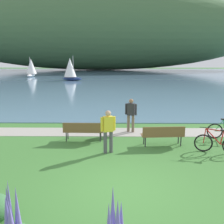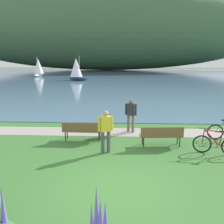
{
  "view_description": "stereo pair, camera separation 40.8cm",
  "coord_description": "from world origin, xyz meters",
  "px_view_note": "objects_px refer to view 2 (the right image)",
  "views": [
    {
      "loc": [
        -0.23,
        -6.43,
        3.65
      ],
      "look_at": [
        -0.37,
        5.86,
        1.0
      ],
      "focal_mm": 39.6,
      "sensor_mm": 36.0,
      "label": 1
    },
    {
      "loc": [
        0.18,
        -6.42,
        3.65
      ],
      "look_at": [
        -0.37,
        5.86,
        1.0
      ],
      "focal_mm": 39.6,
      "sensor_mm": 36.0,
      "label": 2
    }
  ],
  "objects_px": {
    "bicycle_beside_path": "(216,145)",
    "sailboat_mid_bay": "(76,69)",
    "park_bench_near_camera": "(82,130)",
    "person_at_shoreline": "(131,113)",
    "sailboat_nearest_to_shore": "(38,67)",
    "park_bench_further_along": "(161,135)",
    "person_on_the_grass": "(106,129)"
  },
  "relations": [
    {
      "from": "park_bench_further_along",
      "to": "sailboat_mid_bay",
      "type": "height_order",
      "value": "sailboat_mid_bay"
    },
    {
      "from": "person_at_shoreline",
      "to": "sailboat_nearest_to_shore",
      "type": "distance_m",
      "value": 42.91
    },
    {
      "from": "park_bench_near_camera",
      "to": "sailboat_nearest_to_shore",
      "type": "bearing_deg",
      "value": 111.29
    },
    {
      "from": "park_bench_further_along",
      "to": "person_at_shoreline",
      "type": "distance_m",
      "value": 2.42
    },
    {
      "from": "bicycle_beside_path",
      "to": "person_at_shoreline",
      "type": "bearing_deg",
      "value": 138.77
    },
    {
      "from": "park_bench_further_along",
      "to": "bicycle_beside_path",
      "type": "relative_size",
      "value": 1.07
    },
    {
      "from": "bicycle_beside_path",
      "to": "sailboat_nearest_to_shore",
      "type": "distance_m",
      "value": 46.89
    },
    {
      "from": "person_on_the_grass",
      "to": "sailboat_mid_bay",
      "type": "bearing_deg",
      "value": 102.48
    },
    {
      "from": "person_on_the_grass",
      "to": "person_at_shoreline",
      "type": "bearing_deg",
      "value": 69.49
    },
    {
      "from": "park_bench_near_camera",
      "to": "bicycle_beside_path",
      "type": "xyz_separation_m",
      "value": [
        5.46,
        -1.4,
        -0.12
      ]
    },
    {
      "from": "person_at_shoreline",
      "to": "bicycle_beside_path",
      "type": "bearing_deg",
      "value": -41.23
    },
    {
      "from": "sailboat_mid_bay",
      "to": "park_bench_further_along",
      "type": "bearing_deg",
      "value": -73.35
    },
    {
      "from": "bicycle_beside_path",
      "to": "sailboat_mid_bay",
      "type": "distance_m",
      "value": 34.91
    },
    {
      "from": "park_bench_near_camera",
      "to": "sailboat_mid_bay",
      "type": "relative_size",
      "value": 0.44
    },
    {
      "from": "park_bench_near_camera",
      "to": "sailboat_mid_bay",
      "type": "height_order",
      "value": "sailboat_mid_bay"
    },
    {
      "from": "person_at_shoreline",
      "to": "sailboat_nearest_to_shore",
      "type": "bearing_deg",
      "value": 114.75
    },
    {
      "from": "park_bench_near_camera",
      "to": "person_at_shoreline",
      "type": "height_order",
      "value": "person_at_shoreline"
    },
    {
      "from": "park_bench_further_along",
      "to": "bicycle_beside_path",
      "type": "bearing_deg",
      "value": -22.02
    },
    {
      "from": "park_bench_near_camera",
      "to": "person_on_the_grass",
      "type": "bearing_deg",
      "value": -50.78
    },
    {
      "from": "park_bench_further_along",
      "to": "bicycle_beside_path",
      "type": "height_order",
      "value": "bicycle_beside_path"
    },
    {
      "from": "bicycle_beside_path",
      "to": "sailboat_mid_bay",
      "type": "height_order",
      "value": "sailboat_mid_bay"
    },
    {
      "from": "sailboat_nearest_to_shore",
      "to": "person_on_the_grass",
      "type": "bearing_deg",
      "value": -68.0
    },
    {
      "from": "park_bench_near_camera",
      "to": "person_at_shoreline",
      "type": "relative_size",
      "value": 1.06
    },
    {
      "from": "park_bench_further_along",
      "to": "person_at_shoreline",
      "type": "xyz_separation_m",
      "value": [
        -1.24,
        2.03,
        0.46
      ]
    },
    {
      "from": "park_bench_further_along",
      "to": "sailboat_mid_bay",
      "type": "relative_size",
      "value": 0.44
    },
    {
      "from": "park_bench_further_along",
      "to": "park_bench_near_camera",
      "type": "bearing_deg",
      "value": 170.24
    },
    {
      "from": "person_on_the_grass",
      "to": "sailboat_mid_bay",
      "type": "height_order",
      "value": "sailboat_mid_bay"
    },
    {
      "from": "person_at_shoreline",
      "to": "sailboat_nearest_to_shore",
      "type": "relative_size",
      "value": 0.42
    },
    {
      "from": "person_at_shoreline",
      "to": "sailboat_mid_bay",
      "type": "height_order",
      "value": "sailboat_mid_bay"
    },
    {
      "from": "sailboat_nearest_to_shore",
      "to": "bicycle_beside_path",
      "type": "bearing_deg",
      "value": -63.1
    },
    {
      "from": "bicycle_beside_path",
      "to": "sailboat_nearest_to_shore",
      "type": "xyz_separation_m",
      "value": [
        -21.2,
        41.8,
        1.54
      ]
    },
    {
      "from": "person_at_shoreline",
      "to": "sailboat_mid_bay",
      "type": "xyz_separation_m",
      "value": [
        -8.35,
        30.05,
        1.0
      ]
    }
  ]
}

